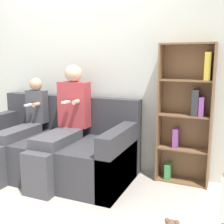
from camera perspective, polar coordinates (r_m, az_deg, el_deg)
name	(u,v)px	position (r m, az deg, el deg)	size (l,w,h in m)	color
ground_plane	(34,195)	(3.11, -15.64, -15.89)	(14.00, 14.00, 0.00)	#BCB2A8
back_wall	(82,67)	(3.68, -6.10, 9.12)	(10.00, 0.06, 2.55)	silver
couch	(54,150)	(3.49, -11.69, -7.52)	(1.92, 0.94, 0.91)	#38383D
adult_seated	(63,123)	(3.23, -9.96, -2.18)	(0.37, 0.91, 1.31)	#47474C
child_seated	(20,128)	(3.55, -18.19, -3.03)	(0.27, 0.92, 1.14)	#47474C
bookshelf	(187,113)	(3.18, 14.97, -0.29)	(0.57, 0.22, 1.54)	brown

